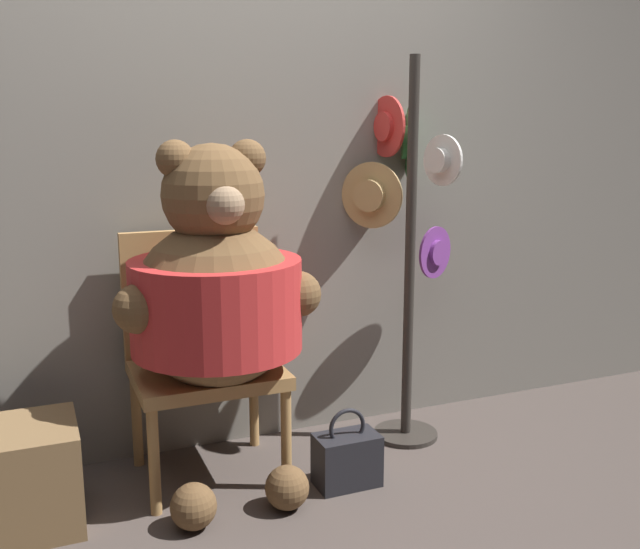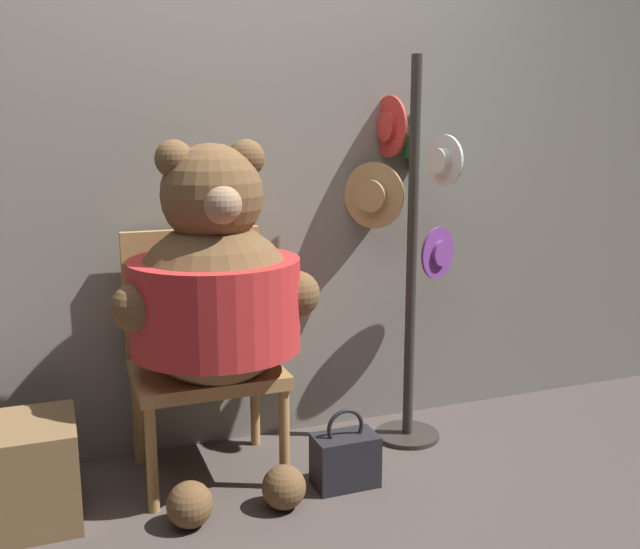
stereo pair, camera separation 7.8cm
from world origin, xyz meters
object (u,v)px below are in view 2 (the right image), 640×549
Objects in this scene: chair at (201,345)px; handbag_on_ground at (345,459)px; teddy_bear at (215,293)px; hat_display_rack at (407,224)px.

handbag_on_ground is at bearing -37.12° from chair.
teddy_bear is 0.80× the size of hat_display_rack.
chair is 0.73× the size of teddy_bear.
teddy_bear is at bearing 156.58° from handbag_on_ground.
handbag_on_ground is at bearing -23.42° from teddy_bear.
hat_display_rack reaches higher than teddy_bear.
chair is at bearing 142.88° from handbag_on_ground.
teddy_bear is 4.22× the size of handbag_on_ground.
chair is at bearing 99.27° from teddy_bear.
handbag_on_ground is at bearing -139.49° from hat_display_rack.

